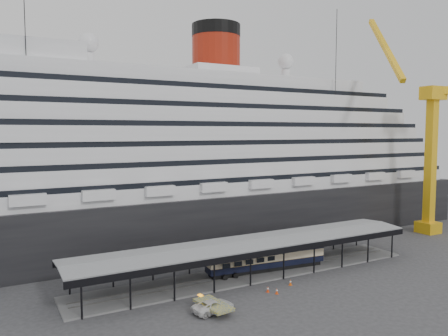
# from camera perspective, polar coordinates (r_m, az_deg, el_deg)

# --- Properties ---
(ground) EXTENTS (200.00, 200.00, 0.00)m
(ground) POSITION_cam_1_polar(r_m,az_deg,el_deg) (64.85, 6.15, -14.85)
(ground) COLOR #323235
(ground) RESTS_ON ground
(cruise_ship) EXTENTS (130.00, 30.00, 43.90)m
(cruise_ship) POSITION_cam_1_polar(r_m,az_deg,el_deg) (89.29, -5.55, 2.56)
(cruise_ship) COLOR black
(cruise_ship) RESTS_ON ground
(platform_canopy) EXTENTS (56.00, 9.18, 5.30)m
(platform_canopy) POSITION_cam_1_polar(r_m,az_deg,el_deg) (68.07, 3.71, -11.78)
(platform_canopy) COLOR slate
(platform_canopy) RESTS_ON ground
(crane_yellow) EXTENTS (23.83, 18.78, 47.60)m
(crane_yellow) POSITION_cam_1_polar(r_m,az_deg,el_deg) (102.08, 24.90, 3.32)
(crane_yellow) COLOR yellow
(crane_yellow) RESTS_ON ground
(port_truck) EXTENTS (5.59, 3.10, 1.48)m
(port_truck) POSITION_cam_1_polar(r_m,az_deg,el_deg) (55.22, -1.41, -17.59)
(port_truck) COLOR silver
(port_truck) RESTS_ON ground
(pullman_carriage) EXTENTS (19.74, 4.41, 19.23)m
(pullman_carriage) POSITION_cam_1_polar(r_m,az_deg,el_deg) (69.46, 5.58, -11.46)
(pullman_carriage) COLOR black
(pullman_carriage) RESTS_ON ground
(traffic_cone_left) EXTENTS (0.54, 0.54, 0.83)m
(traffic_cone_left) POSITION_cam_1_polar(r_m,az_deg,el_deg) (61.75, 5.75, -15.47)
(traffic_cone_left) COLOR red
(traffic_cone_left) RESTS_ON ground
(traffic_cone_mid) EXTENTS (0.53, 0.53, 0.82)m
(traffic_cone_mid) POSITION_cam_1_polar(r_m,az_deg,el_deg) (61.23, 6.91, -15.66)
(traffic_cone_mid) COLOR #D5400B
(traffic_cone_mid) RESTS_ON ground
(traffic_cone_right) EXTENTS (0.54, 0.54, 0.85)m
(traffic_cone_right) POSITION_cam_1_polar(r_m,az_deg,el_deg) (64.66, 8.67, -14.54)
(traffic_cone_right) COLOR #DE550C
(traffic_cone_right) RESTS_ON ground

